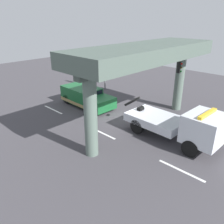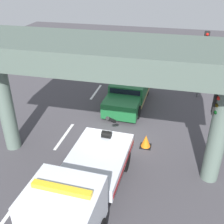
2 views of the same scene
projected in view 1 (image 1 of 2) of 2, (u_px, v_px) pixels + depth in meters
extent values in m
cube|color=#423F44|center=(127.00, 121.00, 17.42)|extent=(60.00, 40.00, 0.10)
cube|color=silver|center=(53.00, 110.00, 19.46)|extent=(2.60, 0.16, 0.01)
cube|color=silver|center=(101.00, 133.00, 15.63)|extent=(2.60, 0.16, 0.01)
cube|color=silver|center=(181.00, 170.00, 11.80)|extent=(2.60, 0.16, 0.01)
cube|color=silver|center=(156.00, 120.00, 15.41)|extent=(3.91, 2.52, 0.55)
cube|color=silver|center=(205.00, 128.00, 13.00)|extent=(2.12, 2.37, 1.65)
cube|color=black|center=(217.00, 126.00, 12.46)|extent=(0.13, 2.21, 0.66)
cube|color=maroon|center=(166.00, 116.00, 16.22)|extent=(3.65, 0.13, 0.20)
cylinder|color=black|center=(132.00, 101.00, 16.57)|extent=(1.42, 0.22, 1.07)
cylinder|color=black|center=(141.00, 109.00, 16.17)|extent=(0.37, 0.46, 0.36)
cube|color=yellow|center=(207.00, 114.00, 12.65)|extent=(0.30, 1.93, 0.16)
cylinder|color=black|center=(207.00, 136.00, 14.18)|extent=(1.01, 0.35, 1.00)
cylinder|color=black|center=(190.00, 148.00, 12.84)|extent=(1.01, 0.35, 1.00)
cylinder|color=black|center=(155.00, 117.00, 16.75)|extent=(1.01, 0.35, 1.00)
cylinder|color=black|center=(137.00, 126.00, 15.41)|extent=(1.01, 0.35, 1.00)
cube|color=#195B2D|center=(82.00, 94.00, 20.50)|extent=(3.52, 2.30, 1.35)
cube|color=#195B2D|center=(101.00, 103.00, 18.87)|extent=(1.79, 2.16, 0.95)
cube|color=black|center=(94.00, 95.00, 19.23)|extent=(0.12, 1.94, 0.59)
cube|color=#9E8451|center=(82.00, 99.00, 20.69)|extent=(3.54, 2.32, 0.28)
cylinder|color=black|center=(108.00, 103.00, 19.70)|extent=(0.85, 0.31, 0.84)
cylinder|color=black|center=(91.00, 109.00, 18.46)|extent=(0.85, 0.31, 0.84)
cylinder|color=black|center=(84.00, 94.00, 21.94)|extent=(0.85, 0.31, 0.84)
cylinder|color=black|center=(67.00, 99.00, 20.70)|extent=(0.85, 0.31, 0.84)
cylinder|color=#596B60|center=(179.00, 82.00, 18.71)|extent=(0.74, 0.74, 4.81)
cylinder|color=#596B60|center=(91.00, 116.00, 12.31)|extent=(0.74, 0.74, 4.81)
cube|color=#4B5B52|center=(147.00, 52.00, 14.39)|extent=(3.60, 11.66, 0.93)
cube|color=#3E4A43|center=(146.00, 63.00, 14.64)|extent=(0.50, 11.26, 0.36)
cylinder|color=#515456|center=(105.00, 73.00, 24.18)|extent=(0.12, 0.12, 3.65)
cube|color=black|center=(105.00, 51.00, 23.29)|extent=(0.28, 0.32, 0.90)
sphere|color=red|center=(106.00, 48.00, 23.07)|extent=(0.18, 0.18, 0.18)
sphere|color=#3A2D06|center=(106.00, 51.00, 23.19)|extent=(0.18, 0.18, 0.18)
sphere|color=black|center=(106.00, 54.00, 23.31)|extent=(0.18, 0.18, 0.18)
cylinder|color=#515456|center=(176.00, 92.00, 18.83)|extent=(0.12, 0.12, 3.21)
cube|color=black|center=(179.00, 67.00, 18.03)|extent=(0.28, 0.32, 0.90)
sphere|color=red|center=(182.00, 64.00, 17.81)|extent=(0.18, 0.18, 0.18)
sphere|color=#3A2D06|center=(181.00, 67.00, 17.93)|extent=(0.18, 0.18, 0.18)
sphere|color=black|center=(181.00, 71.00, 18.05)|extent=(0.18, 0.18, 0.18)
cone|color=orange|center=(140.00, 110.00, 18.54)|extent=(0.52, 0.52, 0.68)
cube|color=black|center=(140.00, 113.00, 18.67)|extent=(0.57, 0.57, 0.03)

